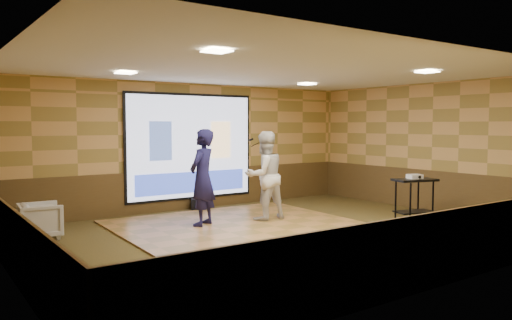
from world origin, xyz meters
TOP-DOWN VIEW (x-y plane):
  - ground at (0.00, 0.00)m, footprint 9.00×9.00m
  - room_shell at (0.00, 0.00)m, footprint 9.04×7.04m
  - wainscot_back at (0.00, 3.48)m, footprint 9.00×0.04m
  - wainscot_front at (0.00, -3.48)m, footprint 9.00×0.04m
  - wainscot_left at (-4.48, 0.00)m, footprint 0.04×7.00m
  - wainscot_right at (4.48, 0.00)m, footprint 0.04×7.00m
  - projector_screen at (0.00, 3.44)m, footprint 3.32×0.06m
  - downlight_nw at (-2.20, 1.80)m, footprint 0.32×0.32m
  - downlight_ne at (2.20, 1.80)m, footprint 0.32×0.32m
  - downlight_sw at (-2.20, -1.50)m, footprint 0.32×0.32m
  - downlight_se at (2.20, -1.50)m, footprint 0.32×0.32m
  - dance_floor at (-0.20, 1.31)m, footprint 4.70×3.64m
  - player_left at (-0.81, 1.42)m, footprint 0.83×0.77m
  - player_right at (0.54, 1.21)m, footprint 0.92×0.73m
  - av_table at (2.96, -0.71)m, footprint 0.87×0.46m
  - projector at (2.98, -0.68)m, footprint 0.33×0.30m
  - mic_stand at (1.88, 3.05)m, footprint 0.66×0.27m
  - banquet_chair at (-3.67, 2.18)m, footprint 0.75×0.73m
  - duffel_bag at (0.12, 3.25)m, footprint 0.50×0.42m

SIDE VIEW (x-z plane):
  - ground at x=0.00m, z-range 0.00..0.00m
  - dance_floor at x=-0.20m, z-range 0.00..0.03m
  - duffel_bag at x=0.12m, z-range 0.00..0.26m
  - banquet_chair at x=-3.67m, z-range 0.00..0.64m
  - wainscot_back at x=0.00m, z-range 0.00..0.95m
  - wainscot_front at x=0.00m, z-range 0.00..0.95m
  - wainscot_left at x=-4.48m, z-range 0.00..0.95m
  - wainscot_right at x=4.48m, z-range 0.00..0.95m
  - mic_stand at x=1.88m, z-range -0.35..1.34m
  - av_table at x=2.96m, z-range 0.17..1.08m
  - projector at x=2.98m, z-range 0.91..1.00m
  - player_right at x=0.54m, z-range 0.03..1.88m
  - player_left at x=-0.81m, z-range 0.03..1.93m
  - projector_screen at x=0.00m, z-range 0.21..2.73m
  - room_shell at x=0.00m, z-range 0.58..3.60m
  - downlight_nw at x=-2.20m, z-range 2.96..2.98m
  - downlight_ne at x=2.20m, z-range 2.96..2.98m
  - downlight_sw at x=-2.20m, z-range 2.96..2.98m
  - downlight_se at x=2.20m, z-range 2.96..2.98m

